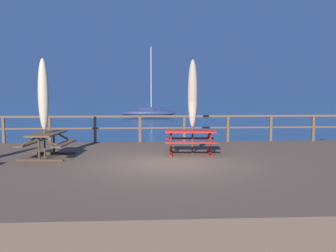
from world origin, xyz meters
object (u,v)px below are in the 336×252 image
picnic_table_back_right (47,140)px  picnic_table_mid_centre (190,137)px  patio_umbrella_tall_mid_left (193,94)px  sailboat_distant (148,113)px  patio_umbrella_tall_back_right (43,95)px

picnic_table_back_right → picnic_table_mid_centre: 4.54m
picnic_table_back_right → picnic_table_mid_centre: size_ratio=1.05×
picnic_table_back_right → patio_umbrella_tall_mid_left: 4.83m
picnic_table_mid_centre → sailboat_distant: bearing=92.1°
picnic_table_back_right → sailboat_distant: sailboat_distant is taller
patio_umbrella_tall_mid_left → sailboat_distant: sailboat_distant is taller
picnic_table_back_right → patio_umbrella_tall_back_right: size_ratio=0.59×
picnic_table_back_right → patio_umbrella_tall_mid_left: patio_umbrella_tall_mid_left is taller
picnic_table_back_right → picnic_table_mid_centre: bearing=6.1°
picnic_table_back_right → patio_umbrella_tall_back_right: 1.39m
picnic_table_back_right → patio_umbrella_tall_back_right: patio_umbrella_tall_back_right is taller
picnic_table_mid_centre → patio_umbrella_tall_back_right: bearing=-173.2°
picnic_table_back_right → picnic_table_mid_centre: same height
patio_umbrella_tall_mid_left → sailboat_distant: 30.43m
patio_umbrella_tall_back_right → sailboat_distant: (3.47, 30.91, -2.13)m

